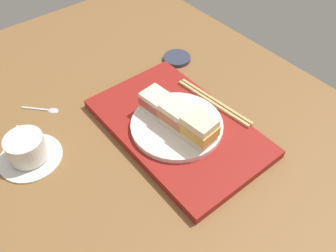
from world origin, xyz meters
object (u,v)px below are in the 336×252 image
at_px(sandwich_near, 199,129).
at_px(teaspoon, 48,109).
at_px(sandwich_plate, 177,125).
at_px(sandwich_far, 157,102).
at_px(sandwich_middle, 177,115).
at_px(small_sauce_dish, 177,58).
at_px(chopsticks_pair, 213,101).
at_px(coffee_cup, 27,149).

relative_size(sandwich_near, teaspoon, 1.00).
distance_m(sandwich_plate, sandwich_far, 0.07).
xyz_separation_m(sandwich_middle, teaspoon, (0.26, 0.20, -0.06)).
xyz_separation_m(sandwich_middle, small_sauce_dish, (0.22, -0.19, -0.06)).
relative_size(sandwich_near, sandwich_middle, 1.01).
bearing_deg(sandwich_near, small_sauce_dish, -32.04).
xyz_separation_m(sandwich_near, small_sauce_dish, (0.29, -0.18, -0.06)).
height_order(sandwich_near, teaspoon, sandwich_near).
bearing_deg(teaspoon, chopsticks_pair, -127.99).
relative_size(sandwich_plate, sandwich_middle, 2.73).
relative_size(sandwich_near, coffee_cup, 0.57).
relative_size(sandwich_far, teaspoon, 0.93).
relative_size(sandwich_middle, chopsticks_pair, 0.35).
relative_size(sandwich_far, coffee_cup, 0.53).
distance_m(sandwich_middle, small_sauce_dish, 0.29).
bearing_deg(sandwich_far, sandwich_plate, -174.09).
height_order(sandwich_near, small_sauce_dish, sandwich_near).
bearing_deg(small_sauce_dish, teaspoon, 84.02).
height_order(sandwich_plate, sandwich_middle, sandwich_middle).
xyz_separation_m(sandwich_middle, coffee_cup, (0.15, 0.30, -0.03)).
bearing_deg(chopsticks_pair, sandwich_near, 121.60).
distance_m(sandwich_near, sandwich_middle, 0.07).
distance_m(sandwich_middle, sandwich_far, 0.07).
relative_size(sandwich_plate, coffee_cup, 1.54).
bearing_deg(coffee_cup, chopsticks_pair, -108.29).
xyz_separation_m(sandwich_far, chopsticks_pair, (-0.06, -0.13, -0.03)).
bearing_deg(sandwich_near, chopsticks_pair, -58.40).
bearing_deg(small_sauce_dish, coffee_cup, 98.70).
bearing_deg(teaspoon, small_sauce_dish, -95.98).
distance_m(sandwich_plate, sandwich_near, 0.08).
height_order(sandwich_plate, teaspoon, sandwich_plate).
bearing_deg(teaspoon, coffee_cup, 139.84).
relative_size(small_sauce_dish, teaspoon, 1.00).
height_order(chopsticks_pair, small_sauce_dish, chopsticks_pair).
distance_m(small_sauce_dish, teaspoon, 0.39).
xyz_separation_m(sandwich_near, coffee_cup, (0.21, 0.31, -0.04)).
bearing_deg(teaspoon, sandwich_near, -147.38).
xyz_separation_m(sandwich_plate, sandwich_near, (-0.07, -0.01, 0.04)).
distance_m(sandwich_near, chopsticks_pair, 0.14).
distance_m(sandwich_far, coffee_cup, 0.31).
bearing_deg(coffee_cup, sandwich_far, -105.68).
xyz_separation_m(sandwich_far, coffee_cup, (0.08, 0.29, -0.03)).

